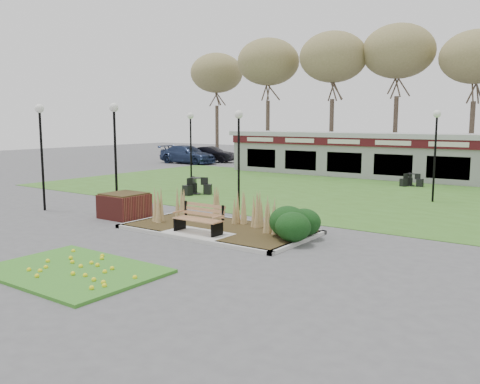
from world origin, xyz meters
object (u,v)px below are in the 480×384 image
Objects in this scene: park_bench at (200,218)px; lamp_post_far_left at (191,134)px; food_pavilion at (401,156)px; brick_planter at (124,205)px; bistro_set_a at (196,189)px; car_silver at (190,156)px; lamp_post_mid_left at (41,133)px; bistro_set_c at (411,182)px; lamp_post_mid_right at (436,135)px; lamp_post_near_left at (115,133)px; car_blue at (188,154)px; lamp_post_near_right at (239,138)px; car_black at (211,154)px.

lamp_post_far_left is (-7.76, 8.51, 2.41)m from park_bench.
lamp_post_far_left is at bearing -124.70° from food_pavilion.
brick_planter reaches higher than bistro_set_a.
bistro_set_a is at bearing -147.66° from car_silver.
bistro_set_c is at bearing 59.09° from lamp_post_mid_left.
lamp_post_mid_right is 1.01× the size of lamp_post_far_left.
lamp_post_mid_right is (12.52, 11.58, -0.14)m from lamp_post_mid_left.
lamp_post_near_left reaches higher than park_bench.
car_silver is (-10.21, 20.86, -2.50)m from lamp_post_mid_left.
food_pavilion is at bearing 55.30° from lamp_post_far_left.
car_blue is at bearing 80.35° from car_silver.
lamp_post_mid_left reaches higher than brick_planter.
lamp_post_near_left reaches higher than food_pavilion.
bistro_set_c is at bearing 69.01° from brick_planter.
car_silver is at bearing -91.72° from car_blue.
brick_planter is 5.28m from lamp_post_near_right.
park_bench is 11.76m from lamp_post_far_left.
park_bench reaches higher than brick_planter.
lamp_post_far_left is (-11.97, -2.96, -0.04)m from lamp_post_mid_right.
brick_planter is 24.48m from car_silver.
brick_planter is 0.28× the size of car_blue.
lamp_post_mid_right reaches higher than car_silver.
lamp_post_far_left is (-7.76, -11.20, 1.52)m from food_pavilion.
park_bench is at bearing -158.18° from car_black.
car_black is (-10.18, 14.43, -2.30)m from lamp_post_far_left.
bistro_set_a is at bearing -139.09° from car_blue.
car_silver is 0.29m from car_blue.
bistro_set_a is (1.59, -1.48, -2.70)m from lamp_post_far_left.
lamp_post_mid_left is (-8.31, -19.82, 1.70)m from food_pavilion.
lamp_post_mid_left is (-6.58, -4.66, 0.18)m from lamp_post_near_right.
lamp_post_mid_left is 1.03× the size of car_black.
food_pavilion is 15.34m from lamp_post_near_right.
brick_planter is at bearing -164.82° from car_black.
lamp_post_far_left is (-3.36, 7.76, 2.52)m from brick_planter.
lamp_post_mid_left reaches higher than car_blue.
lamp_post_mid_right is 0.99× the size of car_black.
car_blue is (-10.49, 20.86, -2.40)m from lamp_post_mid_left.
lamp_post_mid_right is (5.94, 6.92, 0.04)m from lamp_post_near_right.
lamp_post_near_right is 7.21m from lamp_post_far_left.
car_silver is at bearing 149.03° from car_black.
car_silver is (-20.18, 4.21, 0.42)m from bistro_set_c.
lamp_post_far_left is at bearing 132.35° from park_bench.
park_bench is 28.00m from car_blue.
lamp_post_far_left is at bearing 146.70° from lamp_post_near_right.
car_black is at bearing 125.21° from lamp_post_far_left.
brick_planter is 2.94m from lamp_post_near_left.
lamp_post_near_left is 23.78m from car_blue.
bistro_set_a is (-6.17, 7.03, -0.29)m from park_bench.
car_black reaches higher than park_bench.
lamp_post_mid_right reaches higher than brick_planter.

